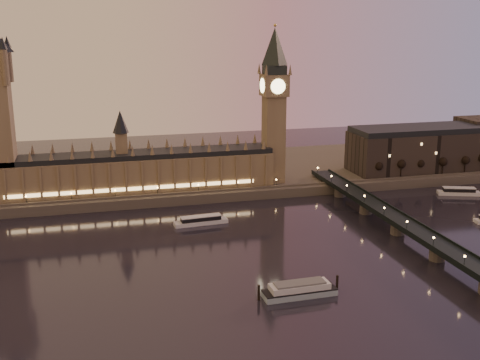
# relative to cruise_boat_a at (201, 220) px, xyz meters

# --- Properties ---
(ground) EXTENTS (700.00, 700.00, 0.00)m
(ground) POSITION_rel_cruise_boat_a_xyz_m (7.35, -62.25, -2.15)
(ground) COLOR black
(ground) RESTS_ON ground
(far_embankment) EXTENTS (560.00, 130.00, 6.00)m
(far_embankment) POSITION_rel_cruise_boat_a_xyz_m (37.35, 102.75, 0.85)
(far_embankment) COLOR #423D35
(far_embankment) RESTS_ON ground
(palace_of_westminster) EXTENTS (180.00, 26.62, 52.00)m
(palace_of_westminster) POSITION_rel_cruise_boat_a_xyz_m (-32.77, 58.74, 19.55)
(palace_of_westminster) COLOR brown
(palace_of_westminster) RESTS_ON ground
(big_ben) EXTENTS (17.68, 17.68, 104.00)m
(big_ben) POSITION_rel_cruise_boat_a_xyz_m (61.34, 58.74, 61.80)
(big_ben) COLOR brown
(big_ben) RESTS_ON ground
(westminster_bridge) EXTENTS (13.20, 260.00, 15.30)m
(westminster_bridge) POSITION_rel_cruise_boat_a_xyz_m (98.97, -62.25, 3.36)
(westminster_bridge) COLOR black
(westminster_bridge) RESTS_ON ground
(city_block) EXTENTS (155.00, 45.00, 34.00)m
(city_block) POSITION_rel_cruise_boat_a_xyz_m (202.29, 68.68, 20.09)
(city_block) COLOR black
(city_block) RESTS_ON ground
(bare_tree_0) EXTENTS (5.72, 5.72, 11.64)m
(bare_tree_0) POSITION_rel_cruise_boat_a_xyz_m (134.27, 46.75, 12.53)
(bare_tree_0) COLOR black
(bare_tree_0) RESTS_ON ground
(bare_tree_1) EXTENTS (5.72, 5.72, 11.64)m
(bare_tree_1) POSITION_rel_cruise_boat_a_xyz_m (150.89, 46.75, 12.53)
(bare_tree_1) COLOR black
(bare_tree_1) RESTS_ON ground
(bare_tree_2) EXTENTS (5.72, 5.72, 11.64)m
(bare_tree_2) POSITION_rel_cruise_boat_a_xyz_m (167.51, 46.75, 12.53)
(bare_tree_2) COLOR black
(bare_tree_2) RESTS_ON ground
(bare_tree_3) EXTENTS (5.72, 5.72, 11.64)m
(bare_tree_3) POSITION_rel_cruise_boat_a_xyz_m (184.12, 46.75, 12.53)
(bare_tree_3) COLOR black
(bare_tree_3) RESTS_ON ground
(bare_tree_4) EXTENTS (5.72, 5.72, 11.64)m
(bare_tree_4) POSITION_rel_cruise_boat_a_xyz_m (200.74, 46.75, 12.53)
(bare_tree_4) COLOR black
(bare_tree_4) RESTS_ON ground
(cruise_boat_a) EXTENTS (30.98, 8.94, 4.89)m
(cruise_boat_a) POSITION_rel_cruise_boat_a_xyz_m (0.00, 0.00, 0.00)
(cruise_boat_a) COLOR silver
(cruise_boat_a) RESTS_ON ground
(cruise_boat_b) EXTENTS (28.06, 15.60, 5.05)m
(cruise_boat_b) POSITION_rel_cruise_boat_a_xyz_m (177.09, 16.12, 0.07)
(cruise_boat_b) COLOR silver
(cruise_boat_b) RESTS_ON ground
(moored_barge) EXTENTS (36.03, 9.53, 6.61)m
(moored_barge) POSITION_rel_cruise_boat_a_xyz_m (22.02, -101.45, 0.63)
(moored_barge) COLOR #8EA7B5
(moored_barge) RESTS_ON ground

